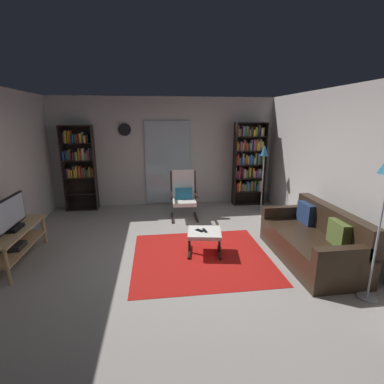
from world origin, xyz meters
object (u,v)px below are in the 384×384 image
Objects in this scene: cell_phone at (200,230)px; bookshelf_near_sofa at (249,161)px; bookshelf_near_tv at (79,162)px; lounge_armchair at (184,193)px; leather_sofa at (313,241)px; tv_stand at (15,241)px; television at (11,215)px; ottoman at (204,235)px; floor_lamp_by_shelf at (264,159)px; tv_remote at (205,230)px; wall_clock at (125,130)px.

bookshelf_near_sofa is at bearing 17.48° from cell_phone.
cell_phone is (-1.62, -2.52, -0.70)m from bookshelf_near_sofa.
bookshelf_near_tv reaches higher than lounge_armchair.
tv_stand is at bearing 173.48° from leather_sofa.
television is at bearing -148.12° from lounge_armchair.
bookshelf_near_sofa is 3.07m from ottoman.
lounge_armchair is (-1.75, 2.19, 0.24)m from leather_sofa.
bookshelf_near_tv reaches higher than television.
ottoman is at bearing -130.67° from floor_lamp_by_shelf.
tv_remote is 2.73m from floor_lamp_by_shelf.
wall_clock is at bearing 61.90° from tv_stand.
floor_lamp_by_shelf reaches higher than television.
bookshelf_near_tv is at bearing 81.75° from tv_stand.
tv_remote is (2.85, -0.08, 0.04)m from tv_stand.
bookshelf_near_tv is 0.97× the size of bookshelf_near_sofa.
television is at bearing 138.78° from cell_phone.
tv_remote is at bearing -121.23° from bookshelf_near_sofa.
tv_stand is 2.34× the size of ottoman.
cell_phone is at bearing -63.79° from wall_clock.
tv_stand is at bearing -147.99° from lounge_armchair.
leather_sofa is 12.74× the size of cell_phone.
floor_lamp_by_shelf is at bearing 87.73° from leather_sofa.
television reaches higher than cell_phone.
ottoman is (-1.54, -2.54, -0.77)m from bookshelf_near_sofa.
leather_sofa is 3.01× the size of ottoman.
ottoman is 4.11× the size of tv_remote.
bookshelf_near_tv is at bearing 126.05° from tv_remote.
bookshelf_near_tv is 13.61× the size of tv_remote.
wall_clock is at bearing 76.37° from cell_phone.
lounge_armchair reaches higher than television.
leather_sofa reaches higher than tv_stand.
cell_phone is (2.77, -0.07, -0.37)m from television.
leather_sofa is 4.65m from wall_clock.
tv_remote is 1.03× the size of cell_phone.
cell_phone is at bearing 161.98° from ottoman.
lounge_armchair reaches higher than tv_remote.
leather_sofa is at bearing -6.52° from tv_stand.
bookshelf_near_tv is 1.92× the size of lounge_armchair.
bookshelf_near_tv reaches higher than cell_phone.
ottoman is (-1.60, 0.43, 0.01)m from leather_sofa.
tv_stand is 3.19m from lounge_armchair.
ottoman is at bearing -121.21° from bookshelf_near_sofa.
ottoman is 0.08m from tv_remote.
ottoman is 3.46m from wall_clock.
tv_remote is 0.09× the size of floor_lamp_by_shelf.
bookshelf_near_tv is at bearing 81.77° from television.
bookshelf_near_sofa is at bearing 58.79° from ottoman.
leather_sofa is 1.17× the size of floor_lamp_by_shelf.
tv_stand is 2.85m from tv_remote.
lounge_armchair is 1.78m from tv_remote.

